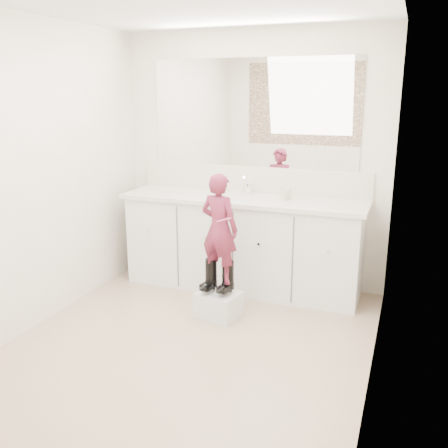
% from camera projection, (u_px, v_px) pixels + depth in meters
% --- Properties ---
extents(floor, '(3.00, 3.00, 0.00)m').
position_uv_depth(floor, '(190.00, 345.00, 3.74)').
color(floor, '#8F775D').
rests_on(floor, ground).
extents(wall_back, '(2.60, 0.00, 2.60)m').
position_uv_depth(wall_back, '(252.00, 160.00, 4.79)').
color(wall_back, beige).
rests_on(wall_back, floor).
extents(wall_front, '(2.60, 0.00, 2.60)m').
position_uv_depth(wall_front, '(34.00, 250.00, 2.08)').
color(wall_front, beige).
rests_on(wall_front, floor).
extents(wall_left, '(0.00, 3.00, 3.00)m').
position_uv_depth(wall_left, '(35.00, 176.00, 3.88)').
color(wall_left, beige).
rests_on(wall_left, floor).
extents(wall_right, '(0.00, 3.00, 3.00)m').
position_uv_depth(wall_right, '(383.00, 202.00, 2.99)').
color(wall_right, beige).
rests_on(wall_right, floor).
extents(vanity_cabinet, '(2.20, 0.55, 0.85)m').
position_uv_depth(vanity_cabinet, '(242.00, 245.00, 4.74)').
color(vanity_cabinet, silver).
rests_on(vanity_cabinet, floor).
extents(countertop, '(2.28, 0.58, 0.04)m').
position_uv_depth(countertop, '(242.00, 200.00, 4.61)').
color(countertop, beige).
rests_on(countertop, vanity_cabinet).
extents(backsplash, '(2.28, 0.03, 0.25)m').
position_uv_depth(backsplash, '(252.00, 179.00, 4.82)').
color(backsplash, beige).
rests_on(backsplash, countertop).
extents(mirror, '(2.00, 0.02, 1.00)m').
position_uv_depth(mirror, '(253.00, 113.00, 4.66)').
color(mirror, white).
rests_on(mirror, wall_back).
extents(dot_panel, '(2.00, 0.01, 1.20)m').
position_uv_depth(dot_panel, '(25.00, 141.00, 1.97)').
color(dot_panel, '#472819').
rests_on(dot_panel, wall_front).
extents(faucet, '(0.08, 0.08, 0.10)m').
position_uv_depth(faucet, '(248.00, 189.00, 4.74)').
color(faucet, silver).
rests_on(faucet, countertop).
extents(cup, '(0.14, 0.14, 0.11)m').
position_uv_depth(cup, '(286.00, 194.00, 4.51)').
color(cup, beige).
rests_on(cup, countertop).
extents(soap_bottle, '(0.09, 0.09, 0.20)m').
position_uv_depth(soap_bottle, '(218.00, 184.00, 4.72)').
color(soap_bottle, silver).
rests_on(soap_bottle, countertop).
extents(step_stool, '(0.39, 0.34, 0.22)m').
position_uv_depth(step_stool, '(219.00, 305.00, 4.18)').
color(step_stool, silver).
rests_on(step_stool, floor).
extents(boot_left, '(0.14, 0.20, 0.28)m').
position_uv_depth(boot_left, '(211.00, 275.00, 4.16)').
color(boot_left, black).
rests_on(boot_left, step_stool).
extents(boot_right, '(0.14, 0.20, 0.28)m').
position_uv_depth(boot_right, '(228.00, 277.00, 4.11)').
color(boot_right, black).
rests_on(boot_right, step_stool).
extents(toddler, '(0.37, 0.28, 0.90)m').
position_uv_depth(toddler, '(219.00, 228.00, 4.03)').
color(toddler, '#AE355D').
rests_on(toddler, step_stool).
extents(toothbrush, '(0.14, 0.04, 0.06)m').
position_uv_depth(toothbrush, '(224.00, 220.00, 3.91)').
color(toothbrush, '#D15187').
rests_on(toothbrush, toddler).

